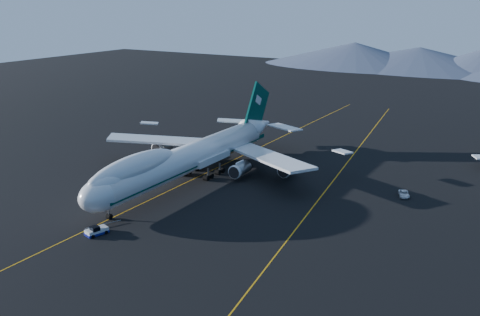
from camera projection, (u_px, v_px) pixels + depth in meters
The scene contains 6 objects.
ground at pixel (190, 181), 125.48m from camera, with size 500.00×500.00×0.00m, color black.
taxiway_line_main at pixel (190, 181), 125.48m from camera, with size 0.25×220.00×0.01m, color orange.
taxiway_line_side at pixel (326, 191), 118.99m from camera, with size 0.25×200.00×0.01m, color orange.
boeing_747 at pixel (189, 157), 123.84m from camera, with size 59.62×72.43×19.37m.
pushback_tug at pixel (97, 231), 96.86m from camera, with size 3.16×4.48×1.77m.
service_van at pixel (404, 194), 115.43m from camera, with size 2.00×4.33×1.20m, color silver.
Camera 1 is at (70.92, -95.89, 41.10)m, focal length 40.00 mm.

